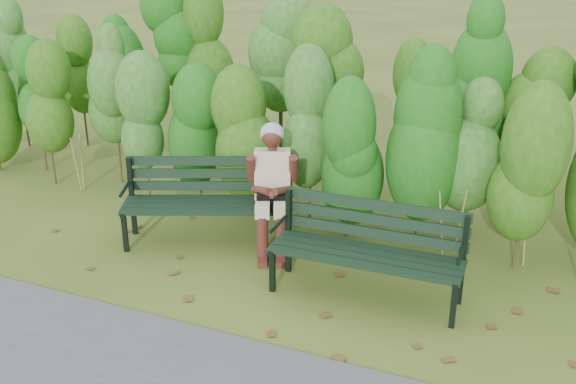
% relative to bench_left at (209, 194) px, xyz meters
% --- Properties ---
extents(ground, '(80.00, 80.00, 0.00)m').
position_rel_bench_left_xyz_m(ground, '(0.96, -0.55, -0.50)').
color(ground, '#3F4E18').
extents(hedge_band, '(11.04, 1.67, 2.42)m').
position_rel_bench_left_xyz_m(hedge_band, '(0.96, 1.31, 0.76)').
color(hedge_band, '#47381E').
rests_on(hedge_band, ground).
extents(leaf_litter, '(5.55, 2.21, 0.01)m').
position_rel_bench_left_xyz_m(leaf_litter, '(0.80, -0.67, -0.50)').
color(leaf_litter, brown).
rests_on(leaf_litter, ground).
extents(bench_left, '(1.78, 1.16, 0.85)m').
position_rel_bench_left_xyz_m(bench_left, '(0.00, 0.00, 0.00)').
color(bench_left, black).
rests_on(bench_left, ground).
extents(bench_right, '(1.67, 0.59, 0.83)m').
position_rel_bench_left_xyz_m(bench_right, '(1.82, -0.42, -0.01)').
color(bench_right, black).
rests_on(bench_right, ground).
extents(seated_woman, '(0.60, 0.80, 1.27)m').
position_rel_bench_left_xyz_m(seated_woman, '(0.67, 0.09, 0.21)').
color(seated_woman, beige).
rests_on(seated_woman, ground).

